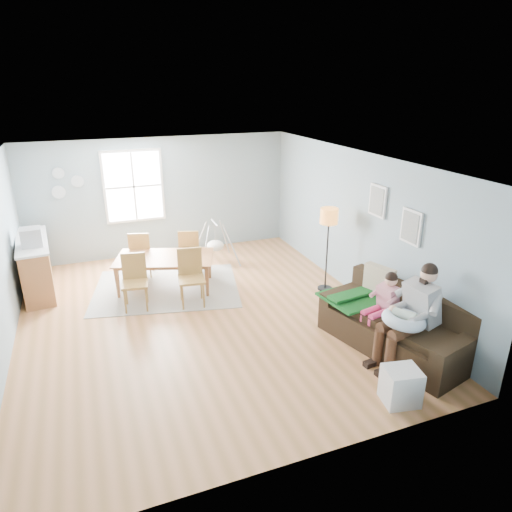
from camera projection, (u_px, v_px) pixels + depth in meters
name	position (u px, v px, depth m)	size (l,w,h in m)	color
room	(197.00, 179.00, 7.07)	(8.40, 9.40, 3.90)	#AB703C
window	(134.00, 186.00, 10.16)	(1.32, 0.08, 1.62)	white
pictures	(394.00, 213.00, 7.37)	(0.05, 1.34, 0.74)	white
wall_plates	(65.00, 183.00, 9.63)	(0.67, 0.02, 0.66)	#A9BBCB
sofa	(396.00, 328.00, 6.95)	(1.51, 2.44, 0.92)	black
green_throw	(356.00, 297.00, 7.39)	(1.03, 0.85, 0.04)	#166229
beige_pillow	(379.00, 282.00, 7.35)	(0.15, 0.52, 0.52)	#B5A88A
father	(412.00, 312.00, 6.46)	(1.08, 0.55, 1.49)	gray
nursing_pillow	(404.00, 320.00, 6.39)	(0.61, 0.61, 0.17)	#C7E2F9
infant	(402.00, 314.00, 6.39)	(0.28, 0.40, 0.15)	silver
toddler	(384.00, 297.00, 6.90)	(0.63, 0.39, 0.95)	silver
floor_lamp	(329.00, 223.00, 8.53)	(0.33, 0.33, 1.64)	black
storage_cube	(400.00, 386.00, 5.77)	(0.50, 0.46, 0.48)	silver
rug	(167.00, 288.00, 9.04)	(2.77, 2.11, 0.01)	gray
dining_table	(165.00, 273.00, 8.93)	(1.86, 1.04, 0.65)	brown
chair_sw	(135.00, 277.00, 8.14)	(0.52, 0.52, 1.00)	#A57B38
chair_se	(191.00, 273.00, 8.27)	(0.53, 0.53, 1.03)	#A57B38
chair_nw	(141.00, 251.00, 9.40)	(0.56, 0.56, 0.99)	#A57B38
chair_ne	(189.00, 249.00, 9.55)	(0.56, 0.56, 0.98)	#A57B38
counter	(36.00, 265.00, 8.79)	(0.68, 1.90, 1.04)	brown
monitor	(31.00, 237.00, 8.25)	(0.37, 0.35, 0.33)	#AAAAAE
baby_swing	(215.00, 245.00, 10.19)	(0.96, 0.97, 0.94)	#AAAAAE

